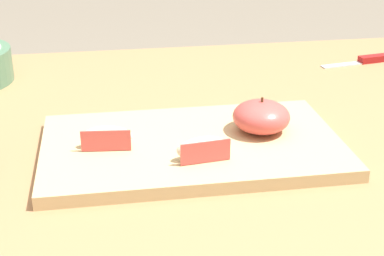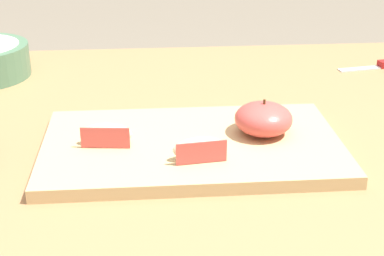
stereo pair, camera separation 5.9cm
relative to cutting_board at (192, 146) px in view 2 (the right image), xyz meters
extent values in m
cube|color=#9E754C|center=(0.04, 0.07, -0.02)|extent=(1.29, 0.93, 0.03)
cube|color=tan|center=(0.00, 0.00, 0.00)|extent=(0.43, 0.25, 0.02)
ellipsoid|color=#D14C47|center=(0.11, 0.02, 0.03)|extent=(0.09, 0.09, 0.05)
cylinder|color=#4C3319|center=(0.11, 0.02, 0.06)|extent=(0.00, 0.00, 0.01)
ellipsoid|color=#F4EACC|center=(0.01, -0.06, 0.03)|extent=(0.07, 0.03, 0.03)
cube|color=#D14C47|center=(0.01, -0.07, 0.03)|extent=(0.07, 0.01, 0.03)
ellipsoid|color=#F4EACC|center=(-0.12, 0.00, 0.03)|extent=(0.07, 0.03, 0.03)
cube|color=#D14C47|center=(-0.12, -0.01, 0.03)|extent=(0.07, 0.01, 0.03)
cube|color=silver|center=(0.37, 0.35, -0.01)|extent=(0.09, 0.03, 0.00)
camera|label=1|loc=(-0.12, -0.75, 0.37)|focal=54.19mm
camera|label=2|loc=(-0.06, -0.75, 0.37)|focal=54.19mm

